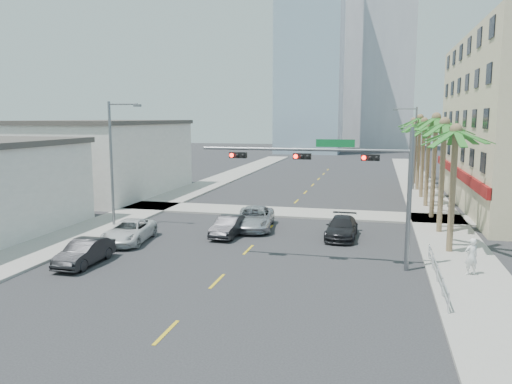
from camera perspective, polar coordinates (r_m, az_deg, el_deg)
ground at (r=21.11m, az=-7.96°, el=-13.45°), size 260.00×260.00×0.00m
sidewalk_right at (r=39.21m, az=20.30°, el=-3.50°), size 4.00×120.00×0.15m
sidewalk_left at (r=43.50m, az=-12.94°, el=-2.04°), size 4.00×120.00×0.15m
sidewalk_cross at (r=41.56m, az=3.31°, el=-2.32°), size 80.00×4.00×0.15m
building_left_far at (r=53.58m, az=-16.41°, el=3.58°), size 11.00×18.00×7.20m
tower_far_left at (r=115.33m, az=6.24°, el=16.49°), size 14.00×14.00×48.00m
tower_far_right at (r=130.06m, az=15.04°, el=18.01°), size 12.00×12.00×60.00m
tower_far_center at (r=144.13m, az=9.87°, el=13.60°), size 16.00×16.00×42.00m
traffic_signal_mast at (r=26.30m, az=10.23°, el=2.25°), size 11.12×0.54×7.20m
palm_tree_0 at (r=30.46m, az=21.89°, el=6.42°), size 4.80×4.80×7.80m
palm_tree_1 at (r=35.61m, az=20.76°, el=7.25°), size 4.80×4.80×8.16m
palm_tree_2 at (r=40.77m, az=19.92°, el=7.87°), size 4.80×4.80×8.52m
palm_tree_3 at (r=45.95m, az=19.20°, el=7.05°), size 4.80×4.80×7.80m
palm_tree_4 at (r=51.13m, az=18.68°, el=7.57°), size 4.80×4.80×8.16m
palm_tree_5 at (r=56.31m, az=18.26°, el=7.99°), size 4.80×4.80×8.52m
palm_tree_6 at (r=61.50m, az=17.87°, el=7.36°), size 4.80×4.80×7.80m
palm_tree_7 at (r=66.69m, az=17.58°, el=7.73°), size 4.80×4.80×8.16m
streetlight_left at (r=37.14m, az=-15.96°, el=3.84°), size 2.55×0.25×9.00m
streetlight_right at (r=56.34m, az=17.52°, el=5.25°), size 2.55×0.25×9.00m
guardrail at (r=25.37m, az=20.02°, el=-8.50°), size 0.08×8.08×1.00m
car_parked_mid at (r=28.56m, az=-19.00°, el=-6.53°), size 1.48×4.17×1.37m
car_parked_far at (r=32.82m, az=-14.30°, el=-4.38°), size 2.92×5.29×1.40m
car_lane_left at (r=33.43m, az=-3.17°, el=-3.93°), size 1.61×4.17×1.36m
car_lane_center at (r=35.58m, az=-0.21°, el=-3.01°), size 3.24×5.82×1.54m
car_lane_right at (r=33.40m, az=9.77°, el=-4.03°), size 2.01×4.78×1.38m
pedestrian at (r=27.02m, az=23.38°, el=-6.77°), size 0.79×0.66×1.85m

